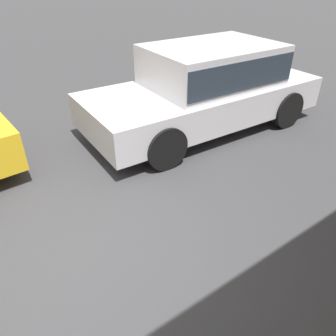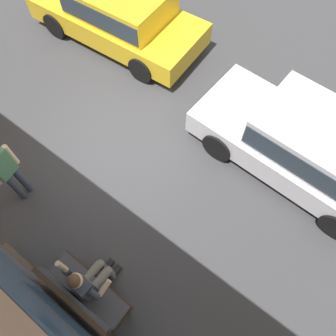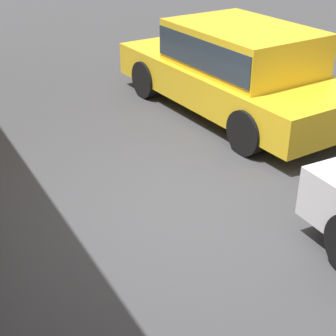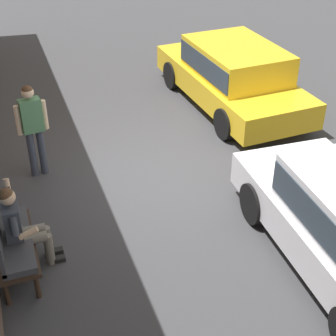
% 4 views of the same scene
% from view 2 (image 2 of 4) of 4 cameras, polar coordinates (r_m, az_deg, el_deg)
% --- Properties ---
extents(ground_plane, '(60.00, 60.00, 0.00)m').
position_cam_2_polar(ground_plane, '(7.26, -7.55, 5.45)').
color(ground_plane, '#38383A').
extents(bench, '(1.47, 0.55, 1.00)m').
position_cam_2_polar(bench, '(5.61, -14.80, -20.72)').
color(bench, '#332319').
rests_on(bench, ground_plane).
extents(person_on_phone, '(0.73, 0.74, 1.34)m').
position_cam_2_polar(person_on_phone, '(5.49, -13.78, -18.53)').
color(person_on_phone, '#6B665B').
rests_on(person_on_phone, ground_plane).
extents(parked_car_near, '(4.32, 1.97, 1.46)m').
position_cam_2_polar(parked_car_near, '(6.67, 23.17, 3.74)').
color(parked_car_near, silver).
rests_on(parked_car_near, ground_plane).
extents(parked_car_mid, '(4.50, 2.10, 1.45)m').
position_cam_2_polar(parked_car_mid, '(8.87, -8.64, 25.33)').
color(parked_car_mid, gold).
rests_on(parked_car_mid, ground_plane).
extents(pedestrian_standing, '(0.25, 0.54, 1.73)m').
position_cam_2_polar(pedestrian_standing, '(6.29, -26.53, -0.05)').
color(pedestrian_standing, '#383D4C').
rests_on(pedestrian_standing, ground_plane).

